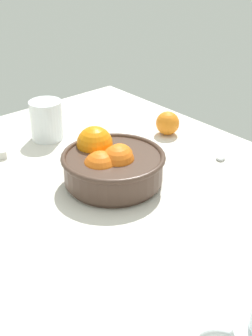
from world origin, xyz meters
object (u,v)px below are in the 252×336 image
(fruit_bowl, at_px, (111,165))
(loose_orange_1, at_px, (168,123))
(spoon, at_px, (223,151))
(juice_glass, at_px, (47,123))

(fruit_bowl, distance_m, loose_orange_1, 0.31)
(loose_orange_1, bearing_deg, spoon, 8.78)
(fruit_bowl, bearing_deg, spoon, 77.73)
(juice_glass, bearing_deg, fruit_bowl, -4.22)
(fruit_bowl, bearing_deg, loose_orange_1, 110.25)
(loose_orange_1, height_order, spoon, loose_orange_1)
(fruit_bowl, relative_size, loose_orange_1, 3.60)
(juice_glass, distance_m, spoon, 0.47)
(fruit_bowl, bearing_deg, juice_glass, 175.78)
(juice_glass, relative_size, loose_orange_1, 1.64)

